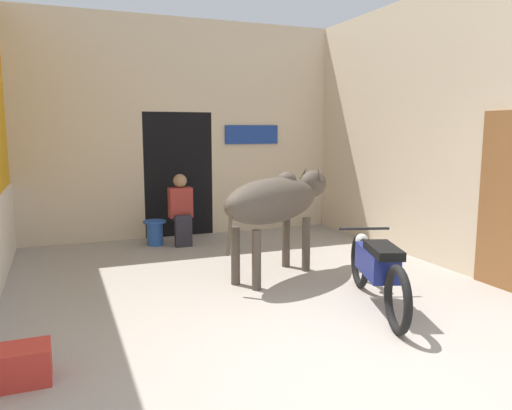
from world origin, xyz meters
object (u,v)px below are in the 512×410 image
at_px(shopkeeper_seated, 181,208).
at_px(crate, 20,365).
at_px(cow, 278,201).
at_px(motorcycle_near, 377,267).
at_px(plastic_stool, 155,232).

height_order(shopkeeper_seated, crate, shopkeeper_seated).
bearing_deg(cow, crate, -147.76).
bearing_deg(motorcycle_near, crate, -173.60).
bearing_deg(cow, plastic_stool, 116.40).
relative_size(shopkeeper_seated, plastic_stool, 2.87).
relative_size(cow, motorcycle_near, 1.02).
bearing_deg(shopkeeper_seated, plastic_stool, 159.83).
bearing_deg(cow, shopkeeper_seated, 108.87).
bearing_deg(crate, motorcycle_near, 6.40).
distance_m(cow, crate, 3.56).
height_order(cow, crate, cow).
bearing_deg(shopkeeper_seated, cow, -71.13).
relative_size(motorcycle_near, crate, 4.43).
distance_m(motorcycle_near, shopkeeper_seated, 3.85).
height_order(cow, plastic_stool, cow).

